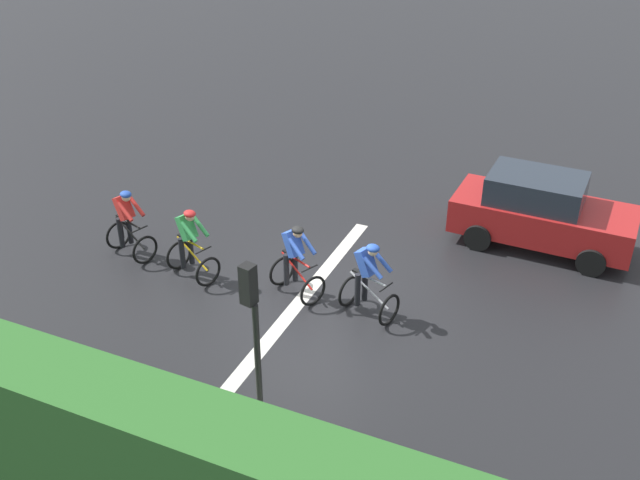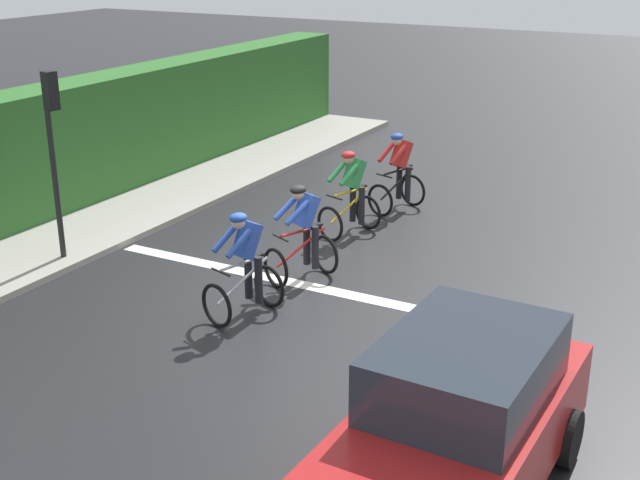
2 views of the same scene
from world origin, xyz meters
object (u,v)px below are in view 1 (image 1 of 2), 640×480
cyclist_mid (296,262)px  cyclist_lead (128,224)px  cyclist_second (190,245)px  traffic_light_near_crossing (253,330)px  car_red (541,212)px  cyclist_fourth (368,281)px

cyclist_mid → cyclist_lead: bearing=91.3°
cyclist_second → cyclist_mid: same height
cyclist_second → traffic_light_near_crossing: (-3.78, -3.67, 1.43)m
cyclist_second → cyclist_mid: size_ratio=1.00×
cyclist_lead → traffic_light_near_crossing: 6.91m
cyclist_lead → cyclist_second: size_ratio=1.00×
cyclist_mid → car_red: (4.20, -4.32, 0.08)m
cyclist_mid → car_red: car_red is taller
cyclist_fourth → traffic_light_near_crossing: traffic_light_near_crossing is taller
car_red → cyclist_lead: bearing=116.8°
car_red → cyclist_second: bearing=123.9°
cyclist_fourth → traffic_light_near_crossing: 4.27m
cyclist_lead → cyclist_second: 1.81m
cyclist_lead → cyclist_mid: bearing=-88.7°
traffic_light_near_crossing → cyclist_second: bearing=44.2°
cyclist_fourth → traffic_light_near_crossing: bearing=174.9°
cyclist_mid → traffic_light_near_crossing: size_ratio=0.50×
cyclist_lead → cyclist_second: same height
cyclist_second → car_red: car_red is taller
cyclist_second → cyclist_mid: 2.40m
cyclist_second → car_red: 8.07m
cyclist_lead → car_red: car_red is taller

